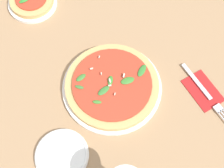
{
  "coord_description": "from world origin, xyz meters",
  "views": [
    {
      "loc": [
        0.22,
        -0.28,
        0.88
      ],
      "look_at": [
        -0.04,
        0.04,
        0.03
      ],
      "focal_mm": 50.0,
      "sensor_mm": 36.0,
      "label": 1
    }
  ],
  "objects": [
    {
      "name": "side_plate_white",
      "position": [
        -0.01,
        -0.22,
        0.01
      ],
      "size": [
        0.15,
        0.15,
        0.02
      ],
      "color": "white",
      "rests_on": "ground_plane"
    },
    {
      "name": "fork",
      "position": [
        0.19,
        0.21,
        0.01
      ],
      "size": [
        0.22,
        0.09,
        0.0
      ],
      "rotation": [
        0.0,
        0.0,
        -0.34
      ],
      "color": "silver",
      "rests_on": "ground_plane"
    },
    {
      "name": "napkin",
      "position": [
        0.18,
        0.21,
        0.0
      ],
      "size": [
        0.14,
        0.12,
        0.01
      ],
      "rotation": [
        0.0,
        0.0,
        -0.35
      ],
      "color": "#B21E1E",
      "rests_on": "ground_plane"
    },
    {
      "name": "pizza_arugula_main",
      "position": [
        -0.04,
        0.04,
        0.02
      ],
      "size": [
        0.31,
        0.31,
        0.05
      ],
      "color": "white",
      "rests_on": "ground_plane"
    },
    {
      "name": "ground_plane",
      "position": [
        0.0,
        0.0,
        0.0
      ],
      "size": [
        6.0,
        6.0,
        0.0
      ],
      "primitive_type": "plane",
      "color": "#9E7A56"
    },
    {
      "name": "pizza_personal_side",
      "position": [
        -0.47,
        0.11,
        0.02
      ],
      "size": [
        0.17,
        0.17,
        0.05
      ],
      "color": "white",
      "rests_on": "ground_plane"
    }
  ]
}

